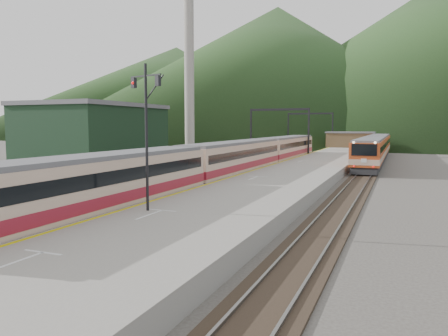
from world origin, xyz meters
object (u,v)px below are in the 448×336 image
at_px(main_train, 235,158).
at_px(second_train, 375,148).
at_px(signal_mast, 146,122).
at_px(worker, 39,207).

distance_m(main_train, second_train, 29.89).
bearing_deg(main_train, signal_mast, -81.48).
relative_size(signal_mast, worker, 4.88).
height_order(signal_mast, worker, signal_mast).
xyz_separation_m(second_train, signal_mast, (-8.35, -48.64, 3.36)).
distance_m(main_train, signal_mast, 21.54).
height_order(main_train, second_train, same).
bearing_deg(signal_mast, second_train, 80.26).
distance_m(second_train, worker, 51.25).
xyz_separation_m(signal_mast, worker, (-6.97, -0.25, -4.71)).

